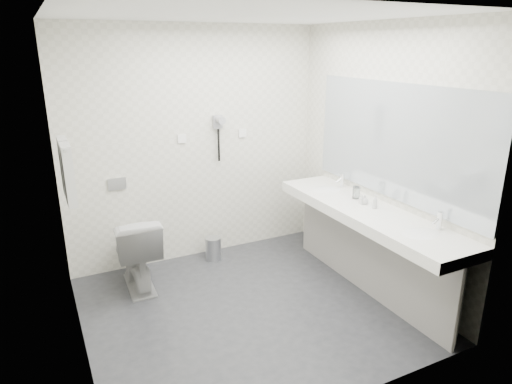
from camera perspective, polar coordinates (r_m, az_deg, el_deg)
floor at (r=4.27m, az=-0.93°, el=-14.37°), size 2.80×2.80×0.00m
ceiling at (r=3.62m, az=-1.14°, el=21.35°), size 2.80×2.80×0.00m
wall_back at (r=4.93m, az=-7.60°, el=5.68°), size 2.80×0.00×2.80m
wall_front at (r=2.71m, az=10.98°, el=-4.91°), size 2.80×0.00×2.80m
wall_left at (r=3.42m, az=-22.67°, el=-1.09°), size 0.00×2.60×2.60m
wall_right at (r=4.52m, az=15.25°, el=4.08°), size 0.00×2.60×2.60m
vanity_counter at (r=4.33m, az=13.76°, el=-2.65°), size 0.55×2.20×0.10m
vanity_panel at (r=4.51m, az=13.60°, el=-7.66°), size 0.03×2.15×0.75m
vanity_post_near at (r=3.90m, az=23.96°, el=-13.10°), size 0.06×0.06×0.75m
vanity_post_far at (r=5.28m, az=6.67°, el=-3.35°), size 0.06×0.06×0.75m
mirror at (r=4.32m, az=17.06°, el=6.03°), size 0.02×2.20×1.05m
basin_near at (r=3.88m, az=19.94°, el=-5.12°), size 0.40×0.31×0.05m
basin_far at (r=4.80m, az=8.85°, el=0.16°), size 0.40×0.31×0.05m
faucet_near at (r=3.99m, az=22.03°, el=-3.36°), size 0.04×0.04×0.15m
faucet_far at (r=4.89m, az=10.77°, el=1.47°), size 0.04×0.04×0.15m
soap_bottle_a at (r=4.40m, az=13.13°, el=-0.91°), size 0.04×0.04×0.09m
soap_bottle_b at (r=4.42m, az=13.46°, el=-0.91°), size 0.09×0.09×0.09m
soap_bottle_c at (r=4.31m, az=14.69°, el=-1.17°), size 0.06×0.06×0.13m
glass_left at (r=4.55m, az=12.54°, el=-0.13°), size 0.07×0.07×0.11m
glass_right at (r=4.55m, az=12.42°, el=-0.06°), size 0.08×0.08×0.12m
toilet at (r=4.61m, az=-14.80°, el=-7.16°), size 0.46×0.76×0.75m
flush_plate at (r=4.79m, az=-17.02°, el=0.96°), size 0.18×0.02×0.12m
pedal_bin at (r=5.12m, az=-5.37°, el=-7.13°), size 0.22×0.22×0.24m
bin_lid at (r=5.06m, az=-5.41°, el=-5.80°), size 0.17×0.17×0.02m
towel_rail at (r=3.89m, az=-23.16°, el=5.60°), size 0.02×0.62×0.02m
towel_near at (r=3.80m, az=-22.44°, el=2.00°), size 0.07×0.24×0.48m
towel_far at (r=4.07m, az=-22.79°, el=2.96°), size 0.07×0.24×0.48m
dryer_cradle at (r=4.94m, az=-4.83°, el=8.75°), size 0.10×0.04×0.14m
dryer_barrel at (r=4.87m, az=-4.53°, el=8.99°), size 0.08×0.14×0.08m
dryer_cord at (r=4.97m, az=-4.69°, el=5.88°), size 0.02×0.02×0.35m
switch_plate_a at (r=4.85m, az=-9.28°, el=6.61°), size 0.09×0.02×0.09m
switch_plate_b at (r=5.10m, az=-1.71°, el=7.39°), size 0.09×0.02×0.09m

